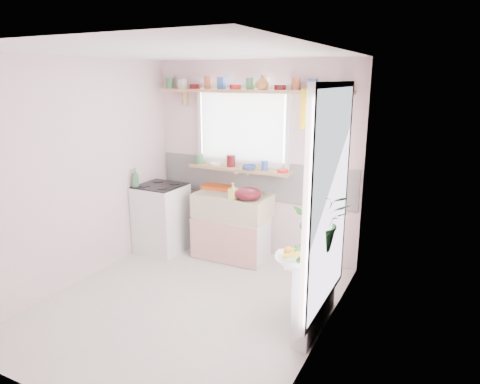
% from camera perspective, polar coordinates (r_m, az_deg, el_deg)
% --- Properties ---
extents(room, '(3.20, 3.20, 3.20)m').
position_cam_1_polar(room, '(4.59, 5.39, 3.53)').
color(room, silver).
rests_on(room, ground).
extents(sink_unit, '(0.95, 0.65, 1.11)m').
position_cam_1_polar(sink_unit, '(5.55, -0.99, -4.44)').
color(sink_unit, white).
rests_on(sink_unit, ground).
extents(cooker, '(0.58, 0.58, 0.93)m').
position_cam_1_polar(cooker, '(5.84, -10.41, -3.41)').
color(cooker, white).
rests_on(cooker, ground).
extents(radiator_ledge, '(0.22, 0.95, 0.78)m').
position_cam_1_polar(radiator_ledge, '(4.12, 10.02, -12.38)').
color(radiator_ledge, white).
rests_on(radiator_ledge, ground).
extents(windowsill, '(1.40, 0.22, 0.04)m').
position_cam_1_polar(windowsill, '(5.52, -0.11, 3.09)').
color(windowsill, tan).
rests_on(windowsill, room).
extents(pine_shelf, '(2.52, 0.24, 0.04)m').
position_cam_1_polar(pine_shelf, '(5.33, 1.31, 13.29)').
color(pine_shelf, tan).
rests_on(pine_shelf, room).
extents(shelf_crockery, '(2.47, 0.11, 0.12)m').
position_cam_1_polar(shelf_crockery, '(5.33, 1.13, 14.09)').
color(shelf_crockery, '#3F7F4C').
rests_on(shelf_crockery, pine_shelf).
extents(sill_crockery, '(1.35, 0.11, 0.12)m').
position_cam_1_polar(sill_crockery, '(5.52, -0.57, 3.89)').
color(sill_crockery, '#3F7F4C').
rests_on(sill_crockery, windowsill).
extents(dish_tray, '(0.41, 0.31, 0.04)m').
position_cam_1_polar(dish_tray, '(5.74, -2.87, 0.78)').
color(dish_tray, '#DC4D13').
rests_on(dish_tray, sink_unit).
extents(colander, '(0.44, 0.44, 0.15)m').
position_cam_1_polar(colander, '(5.16, 1.04, -0.20)').
color(colander, '#550E18').
rests_on(colander, sink_unit).
extents(jade_plant, '(0.61, 0.57, 0.55)m').
position_cam_1_polar(jade_plant, '(3.87, 10.74, -3.74)').
color(jade_plant, '#296629').
rests_on(jade_plant, radiator_ledge).
extents(fruit_bowl, '(0.40, 0.40, 0.08)m').
position_cam_1_polar(fruit_bowl, '(3.62, 7.07, -8.96)').
color(fruit_bowl, silver).
rests_on(fruit_bowl, radiator_ledge).
extents(herb_pot, '(0.10, 0.08, 0.19)m').
position_cam_1_polar(herb_pot, '(3.58, 7.92, -8.27)').
color(herb_pot, '#245B26').
rests_on(herb_pot, radiator_ledge).
extents(soap_bottle_sink, '(0.09, 0.09, 0.20)m').
position_cam_1_polar(soap_bottle_sink, '(5.18, -0.93, 0.15)').
color(soap_bottle_sink, '#E8DC67').
rests_on(soap_bottle_sink, sink_unit).
extents(sill_cup, '(0.14, 0.14, 0.11)m').
position_cam_1_polar(sill_cup, '(5.85, -5.22, 4.44)').
color(sill_cup, silver).
rests_on(sill_cup, windowsill).
extents(sill_bowl, '(0.24, 0.24, 0.06)m').
position_cam_1_polar(sill_bowl, '(5.38, 1.24, 3.30)').
color(sill_bowl, '#3351A8').
rests_on(sill_bowl, windowsill).
extents(shelf_vase, '(0.19, 0.19, 0.17)m').
position_cam_1_polar(shelf_vase, '(5.19, 2.96, 14.39)').
color(shelf_vase, '#B36D37').
rests_on(shelf_vase, pine_shelf).
extents(cooker_bottle, '(0.10, 0.10, 0.24)m').
position_cam_1_polar(cooker_bottle, '(5.65, -13.80, 1.87)').
color(cooker_bottle, '#387147').
rests_on(cooker_bottle, cooker).
extents(fruit, '(0.20, 0.14, 0.10)m').
position_cam_1_polar(fruit, '(3.60, 7.22, -8.05)').
color(fruit, orange).
rests_on(fruit, fruit_bowl).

